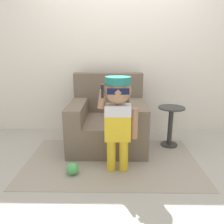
{
  "coord_description": "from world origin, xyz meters",
  "views": [
    {
      "loc": [
        -0.09,
        -2.64,
        1.25
      ],
      "look_at": [
        -0.12,
        -0.22,
        0.56
      ],
      "focal_mm": 35.0,
      "sensor_mm": 36.0,
      "label": 1
    }
  ],
  "objects_px": {
    "armchair": "(108,121)",
    "toy_ball": "(73,169)",
    "person_child": "(118,110)",
    "side_table": "(170,123)"
  },
  "relations": [
    {
      "from": "armchair",
      "to": "toy_ball",
      "type": "distance_m",
      "value": 0.9
    },
    {
      "from": "person_child",
      "to": "side_table",
      "type": "bearing_deg",
      "value": 42.5
    },
    {
      "from": "armchair",
      "to": "person_child",
      "type": "height_order",
      "value": "person_child"
    },
    {
      "from": "side_table",
      "to": "person_child",
      "type": "bearing_deg",
      "value": -137.5
    },
    {
      "from": "person_child",
      "to": "side_table",
      "type": "xyz_separation_m",
      "value": [
        0.7,
        0.65,
        -0.35
      ]
    },
    {
      "from": "person_child",
      "to": "armchair",
      "type": "bearing_deg",
      "value": 100.28
    },
    {
      "from": "person_child",
      "to": "toy_ball",
      "type": "bearing_deg",
      "value": -169.3
    },
    {
      "from": "armchair",
      "to": "toy_ball",
      "type": "relative_size",
      "value": 7.44
    },
    {
      "from": "toy_ball",
      "to": "armchair",
      "type": "bearing_deg",
      "value": 66.65
    },
    {
      "from": "armchair",
      "to": "toy_ball",
      "type": "xyz_separation_m",
      "value": [
        -0.34,
        -0.79,
        -0.26
      ]
    }
  ]
}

